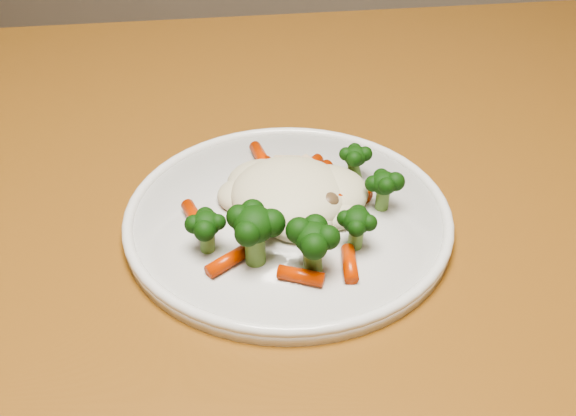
{
  "coord_description": "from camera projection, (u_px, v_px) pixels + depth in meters",
  "views": [
    {
      "loc": [
        0.35,
        -0.63,
        1.16
      ],
      "look_at": [
        0.29,
        -0.11,
        0.77
      ],
      "focal_mm": 45.0,
      "sensor_mm": 36.0,
      "label": 1
    }
  ],
  "objects": [
    {
      "name": "dining_table",
      "position": [
        271.0,
        250.0,
        0.78
      ],
      "size": [
        1.44,
        1.14,
        0.75
      ],
      "rotation": [
        0.0,
        0.0,
        0.26
      ],
      "color": "brown",
      "rests_on": "ground"
    },
    {
      "name": "plate",
      "position": [
        288.0,
        220.0,
        0.66
      ],
      "size": [
        0.3,
        0.3,
        0.01
      ],
      "primitive_type": "cylinder",
      "color": "silver",
      "rests_on": "dining_table"
    },
    {
      "name": "meal",
      "position": [
        294.0,
        199.0,
        0.64
      ],
      "size": [
        0.2,
        0.2,
        0.05
      ],
      "color": "beige",
      "rests_on": "plate"
    }
  ]
}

